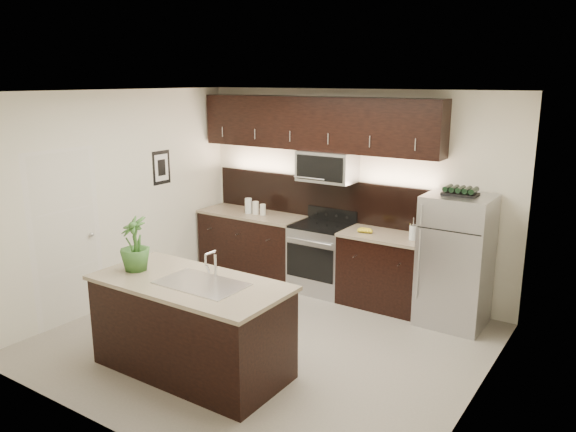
{
  "coord_description": "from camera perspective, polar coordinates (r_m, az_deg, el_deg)",
  "views": [
    {
      "loc": [
        3.36,
        -4.6,
        2.83
      ],
      "look_at": [
        -0.04,
        0.55,
        1.31
      ],
      "focal_mm": 35.0,
      "sensor_mm": 36.0,
      "label": 1
    }
  ],
  "objects": [
    {
      "name": "island",
      "position": [
        5.67,
        -9.76,
        -10.94
      ],
      "size": [
        1.96,
        0.96,
        0.94
      ],
      "color": "black",
      "rests_on": "ground"
    },
    {
      "name": "refrigerator",
      "position": [
        6.8,
        16.64,
        -4.37
      ],
      "size": [
        0.75,
        0.67,
        1.55
      ],
      "primitive_type": "cube",
      "color": "#B2B2B7",
      "rests_on": "ground"
    },
    {
      "name": "bananas",
      "position": [
        7.14,
        7.44,
        -1.38
      ],
      "size": [
        0.23,
        0.2,
        0.06
      ],
      "primitive_type": "ellipsoid",
      "rotation": [
        0.0,
        0.0,
        0.2
      ],
      "color": "gold",
      "rests_on": "counter_run"
    },
    {
      "name": "counter_run",
      "position": [
        7.73,
        2.11,
        -3.97
      ],
      "size": [
        3.51,
        0.65,
        0.94
      ],
      "color": "black",
      "rests_on": "ground"
    },
    {
      "name": "room_walls",
      "position": [
        5.85,
        -3.74,
        2.61
      ],
      "size": [
        4.52,
        4.02,
        2.71
      ],
      "color": "silver",
      "rests_on": "ground"
    },
    {
      "name": "wine_rack",
      "position": [
        6.6,
        17.12,
        2.4
      ],
      "size": [
        0.38,
        0.24,
        0.09
      ],
      "color": "black",
      "rests_on": "refrigerator"
    },
    {
      "name": "sink_faucet",
      "position": [
        5.4,
        -8.73,
        -6.64
      ],
      "size": [
        0.84,
        0.5,
        0.28
      ],
      "color": "silver",
      "rests_on": "island"
    },
    {
      "name": "upper_fixtures",
      "position": [
        7.5,
        2.99,
        8.52
      ],
      "size": [
        3.49,
        0.4,
        1.66
      ],
      "color": "black",
      "rests_on": "counter_run"
    },
    {
      "name": "plant",
      "position": [
        5.83,
        -15.31,
        -2.75
      ],
      "size": [
        0.38,
        0.38,
        0.55
      ],
      "primitive_type": "imported",
      "rotation": [
        0.0,
        0.0,
        -0.28
      ],
      "color": "#326026",
      "rests_on": "island"
    },
    {
      "name": "ground",
      "position": [
        6.36,
        -2.47,
        -12.6
      ],
      "size": [
        4.5,
        4.5,
        0.0
      ],
      "primitive_type": "plane",
      "color": "gray",
      "rests_on": "ground"
    },
    {
      "name": "french_press",
      "position": [
        6.9,
        12.57,
        -1.57
      ],
      "size": [
        0.09,
        0.09,
        0.27
      ],
      "rotation": [
        0.0,
        0.0,
        -0.15
      ],
      "color": "silver",
      "rests_on": "counter_run"
    },
    {
      "name": "canisters",
      "position": [
        8.04,
        -3.49,
        0.9
      ],
      "size": [
        0.33,
        0.12,
        0.22
      ],
      "rotation": [
        0.0,
        0.0,
        0.11
      ],
      "color": "silver",
      "rests_on": "counter_run"
    }
  ]
}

